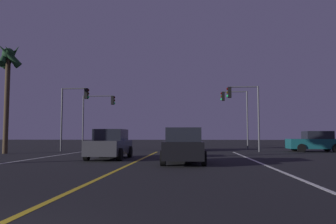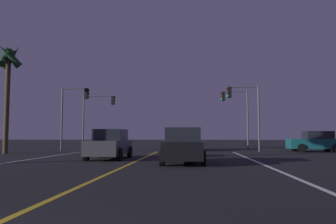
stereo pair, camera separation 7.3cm
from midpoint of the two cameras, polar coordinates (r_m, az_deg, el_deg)
lane_edge_right at (r=12.18m, az=20.07°, el=-10.19°), size 0.16×30.00×0.01m
lane_center_divider at (r=12.11m, az=-9.97°, el=-10.42°), size 0.16×30.00×0.01m
car_ahead_far at (r=29.31m, az=3.69°, el=-5.15°), size 2.02×4.30×1.70m
car_oncoming at (r=18.98m, az=-10.24°, el=-5.65°), size 2.02×4.30×1.70m
car_crossing_side at (r=29.46m, az=24.39°, el=-4.79°), size 4.30×2.02×1.70m
car_lead_same_lane at (r=15.67m, az=2.71°, el=-6.04°), size 2.02×4.30×1.70m
traffic_light_near_right at (r=27.62m, az=13.01°, el=1.50°), size 2.67×0.36×5.43m
traffic_light_near_left at (r=29.14m, az=-16.16°, el=1.27°), size 2.47×0.36×5.45m
traffic_light_far_right at (r=33.07m, az=11.62°, el=0.96°), size 2.68×0.36×5.77m
traffic_light_far_left at (r=34.19m, az=-12.17°, el=0.52°), size 3.41×0.36×5.46m
palm_tree_left_mid at (r=27.59m, az=-26.32°, el=7.38°), size 2.13×1.98×8.32m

